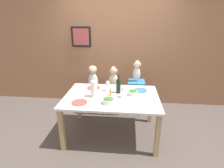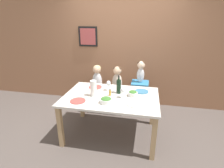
# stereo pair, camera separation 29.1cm
# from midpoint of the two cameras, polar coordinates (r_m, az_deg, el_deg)

# --- Properties ---
(ground_plane) EXTENTS (14.00, 14.00, 0.00)m
(ground_plane) POSITION_cam_midpoint_polar(r_m,az_deg,el_deg) (3.29, -2.77, -15.94)
(ground_plane) COLOR #564C47
(wall_back) EXTENTS (10.00, 0.09, 2.70)m
(wall_back) POSITION_cam_midpoint_polar(r_m,az_deg,el_deg) (4.06, -0.33, 12.02)
(wall_back) COLOR #9E6B4C
(wall_back) RESTS_ON ground_plane
(dining_table) EXTENTS (1.55, 1.06, 0.75)m
(dining_table) POSITION_cam_midpoint_polar(r_m,az_deg,el_deg) (2.94, -2.99, -5.55)
(dining_table) COLOR silver
(dining_table) RESTS_ON ground_plane
(chair_far_left) EXTENTS (0.41, 0.39, 0.46)m
(chair_far_left) POSITION_cam_midpoint_polar(r_m,az_deg,el_deg) (3.86, -8.17, -3.61)
(chair_far_left) COLOR silver
(chair_far_left) RESTS_ON ground_plane
(chair_far_center) EXTENTS (0.41, 0.39, 0.46)m
(chair_far_center) POSITION_cam_midpoint_polar(r_m,az_deg,el_deg) (3.79, -1.74, -3.91)
(chair_far_center) COLOR silver
(chair_far_center) RESTS_ON ground_plane
(chair_right_highchair) EXTENTS (0.35, 0.33, 0.74)m
(chair_right_highchair) POSITION_cam_midpoint_polar(r_m,az_deg,el_deg) (3.69, 5.59, -1.55)
(chair_right_highchair) COLOR silver
(chair_right_highchair) RESTS_ON ground_plane
(person_child_left) EXTENTS (0.21, 0.18, 0.58)m
(person_child_left) POSITION_cam_midpoint_polar(r_m,az_deg,el_deg) (3.72, -8.48, 2.05)
(person_child_left) COLOR silver
(person_child_left) RESTS_ON chair_far_left
(person_child_center) EXTENTS (0.21, 0.18, 0.58)m
(person_child_center) POSITION_cam_midpoint_polar(r_m,az_deg,el_deg) (3.64, -1.80, 1.86)
(person_child_center) COLOR beige
(person_child_center) RESTS_ON chair_far_center
(person_baby_right) EXTENTS (0.15, 0.16, 0.44)m
(person_baby_right) POSITION_cam_midpoint_polar(r_m,az_deg,el_deg) (3.55, 5.84, 5.09)
(person_baby_right) COLOR silver
(person_baby_right) RESTS_ON chair_right_highchair
(wine_bottle) EXTENTS (0.08, 0.08, 0.32)m
(wine_bottle) POSITION_cam_midpoint_polar(r_m,az_deg,el_deg) (2.97, -0.70, -0.69)
(wine_bottle) COLOR black
(wine_bottle) RESTS_ON dining_table
(paper_towel_roll) EXTENTS (0.10, 0.10, 0.27)m
(paper_towel_roll) POSITION_cam_midpoint_polar(r_m,az_deg,el_deg) (2.85, -8.84, -1.72)
(paper_towel_roll) COLOR white
(paper_towel_roll) RESTS_ON dining_table
(wine_glass_near) EXTENTS (0.07, 0.07, 0.19)m
(wine_glass_near) POSITION_cam_midpoint_polar(r_m,az_deg,el_deg) (2.79, 0.82, -1.98)
(wine_glass_near) COLOR white
(wine_glass_near) RESTS_ON dining_table
(wine_glass_far) EXTENTS (0.07, 0.07, 0.19)m
(wine_glass_far) POSITION_cam_midpoint_polar(r_m,az_deg,el_deg) (3.06, -4.14, 0.05)
(wine_glass_far) COLOR white
(wine_glass_far) RESTS_ON dining_table
(salad_bowl_large) EXTENTS (0.19, 0.19, 0.09)m
(salad_bowl_large) POSITION_cam_midpoint_polar(r_m,az_deg,el_deg) (2.64, -4.32, -5.44)
(salad_bowl_large) COLOR white
(salad_bowl_large) RESTS_ON dining_table
(salad_bowl_small) EXTENTS (0.15, 0.15, 0.09)m
(salad_bowl_small) POSITION_cam_midpoint_polar(r_m,az_deg,el_deg) (2.92, 4.05, -2.84)
(salad_bowl_small) COLOR white
(salad_bowl_small) RESTS_ON dining_table
(dinner_plate_front_left) EXTENTS (0.24, 0.24, 0.01)m
(dinner_plate_front_left) POSITION_cam_midpoint_polar(r_m,az_deg,el_deg) (2.74, -13.63, -5.93)
(dinner_plate_front_left) COLOR #D14C47
(dinner_plate_front_left) RESTS_ON dining_table
(dinner_plate_back_left) EXTENTS (0.24, 0.24, 0.01)m
(dinner_plate_back_left) POSITION_cam_midpoint_polar(r_m,az_deg,el_deg) (3.25, -8.61, -1.27)
(dinner_plate_back_left) COLOR #D14C47
(dinner_plate_back_left) RESTS_ON dining_table
(dinner_plate_back_right) EXTENTS (0.24, 0.24, 0.01)m
(dinner_plate_back_right) POSITION_cam_midpoint_polar(r_m,az_deg,el_deg) (3.13, 6.65, -2.09)
(dinner_plate_back_right) COLOR teal
(dinner_plate_back_right) RESTS_ON dining_table
(dinner_plate_front_right) EXTENTS (0.24, 0.24, 0.01)m
(dinner_plate_front_right) POSITION_cam_midpoint_polar(r_m,az_deg,el_deg) (2.66, 4.88, -6.21)
(dinner_plate_front_right) COLOR silver
(dinner_plate_front_right) RESTS_ON dining_table
(condiment_bottle_hot_sauce) EXTENTS (0.04, 0.04, 0.12)m
(condiment_bottle_hot_sauce) POSITION_cam_midpoint_polar(r_m,az_deg,el_deg) (2.89, -3.39, -2.83)
(condiment_bottle_hot_sauce) COLOR #BC8E33
(condiment_bottle_hot_sauce) RESTS_ON dining_table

